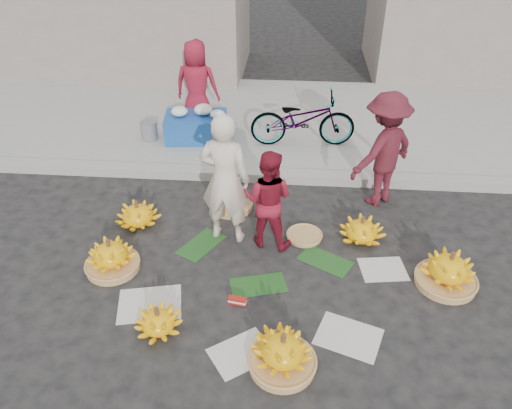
# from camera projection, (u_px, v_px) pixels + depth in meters

# --- Properties ---
(ground) EXTENTS (80.00, 80.00, 0.00)m
(ground) POSITION_uv_depth(u_px,v_px,m) (268.00, 274.00, 6.03)
(ground) COLOR black
(ground) RESTS_ON ground
(curb) EXTENTS (40.00, 0.25, 0.15)m
(curb) POSITION_uv_depth(u_px,v_px,m) (276.00, 176.00, 7.80)
(curb) COLOR gray
(curb) RESTS_ON ground
(sidewalk) EXTENTS (40.00, 4.00, 0.12)m
(sidewalk) POSITION_uv_depth(u_px,v_px,m) (281.00, 120.00, 9.54)
(sidewalk) COLOR gray
(sidewalk) RESTS_ON ground
(newspaper_scatter) EXTENTS (3.20, 1.80, 0.00)m
(newspaper_scatter) POSITION_uv_depth(u_px,v_px,m) (264.00, 324.00, 5.37)
(newspaper_scatter) COLOR silver
(newspaper_scatter) RESTS_ON ground
(banana_leaves) EXTENTS (2.00, 1.00, 0.00)m
(banana_leaves) POSITION_uv_depth(u_px,v_px,m) (261.00, 263.00, 6.20)
(banana_leaves) COLOR #164316
(banana_leaves) RESTS_ON ground
(banana_bunch_0) EXTENTS (0.66, 0.66, 0.45)m
(banana_bunch_0) POSITION_uv_depth(u_px,v_px,m) (111.00, 257.00, 6.01)
(banana_bunch_0) COLOR #AF7E49
(banana_bunch_0) RESTS_ON ground
(banana_bunch_1) EXTENTS (0.66, 0.66, 0.32)m
(banana_bunch_1) POSITION_uv_depth(u_px,v_px,m) (158.00, 321.00, 5.23)
(banana_bunch_1) COLOR yellow
(banana_bunch_1) RESTS_ON ground
(banana_bunch_2) EXTENTS (0.74, 0.74, 0.45)m
(banana_bunch_2) POSITION_uv_depth(u_px,v_px,m) (283.00, 353.00, 4.81)
(banana_bunch_2) COLOR #AF7E49
(banana_bunch_2) RESTS_ON ground
(banana_bunch_3) EXTENTS (0.64, 0.64, 0.32)m
(banana_bunch_3) POSITION_uv_depth(u_px,v_px,m) (277.00, 344.00, 4.98)
(banana_bunch_3) COLOR yellow
(banana_bunch_3) RESTS_ON ground
(banana_bunch_4) EXTENTS (0.70, 0.70, 0.48)m
(banana_bunch_4) POSITION_uv_depth(u_px,v_px,m) (448.00, 271.00, 5.77)
(banana_bunch_4) COLOR #AF7E49
(banana_bunch_4) RESTS_ON ground
(banana_bunch_5) EXTENTS (0.67, 0.67, 0.36)m
(banana_bunch_5) POSITION_uv_depth(u_px,v_px,m) (362.00, 230.00, 6.51)
(banana_bunch_5) COLOR yellow
(banana_bunch_5) RESTS_ON ground
(banana_bunch_6) EXTENTS (0.65, 0.65, 0.36)m
(banana_bunch_6) POSITION_uv_depth(u_px,v_px,m) (138.00, 214.00, 6.80)
(banana_bunch_6) COLOR yellow
(banana_bunch_6) RESTS_ON ground
(banana_bunch_7) EXTENTS (0.67, 0.67, 0.42)m
(banana_bunch_7) POSITION_uv_depth(u_px,v_px,m) (231.00, 198.00, 7.10)
(banana_bunch_7) COLOR #AF7E49
(banana_bunch_7) RESTS_ON ground
(basket_spare) EXTENTS (0.57, 0.57, 0.05)m
(basket_spare) POSITION_uv_depth(u_px,v_px,m) (304.00, 236.00, 6.61)
(basket_spare) COLOR #AF7E49
(basket_spare) RESTS_ON ground
(incense_stack) EXTENTS (0.21, 0.10, 0.08)m
(incense_stack) POSITION_uv_depth(u_px,v_px,m) (237.00, 301.00, 5.59)
(incense_stack) COLOR #B51813
(incense_stack) RESTS_ON ground
(vendor_cream) EXTENTS (0.70, 0.52, 1.76)m
(vendor_cream) POSITION_uv_depth(u_px,v_px,m) (225.00, 180.00, 6.16)
(vendor_cream) COLOR beige
(vendor_cream) RESTS_ON ground
(vendor_red) EXTENTS (0.74, 0.63, 1.33)m
(vendor_red) POSITION_uv_depth(u_px,v_px,m) (268.00, 199.00, 6.18)
(vendor_red) COLOR maroon
(vendor_red) RESTS_ON ground
(man_striped) EXTENTS (1.23, 1.17, 1.67)m
(man_striped) POSITION_uv_depth(u_px,v_px,m) (384.00, 150.00, 6.89)
(man_striped) COLOR maroon
(man_striped) RESTS_ON ground
(flower_table) EXTENTS (1.12, 0.77, 0.61)m
(flower_table) POSITION_uv_depth(u_px,v_px,m) (197.00, 125.00, 8.63)
(flower_table) COLOR navy
(flower_table) RESTS_ON sidewalk
(grey_bucket) EXTENTS (0.28, 0.28, 0.32)m
(grey_bucket) POSITION_uv_depth(u_px,v_px,m) (149.00, 131.00, 8.67)
(grey_bucket) COLOR slate
(grey_bucket) RESTS_ON sidewalk
(flower_vendor) EXTENTS (0.81, 0.57, 1.58)m
(flower_vendor) POSITION_uv_depth(u_px,v_px,m) (197.00, 86.00, 8.72)
(flower_vendor) COLOR maroon
(flower_vendor) RESTS_ON sidewalk
(bicycle) EXTENTS (0.75, 1.79, 0.92)m
(bicycle) POSITION_uv_depth(u_px,v_px,m) (303.00, 119.00, 8.34)
(bicycle) COLOR gray
(bicycle) RESTS_ON sidewalk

